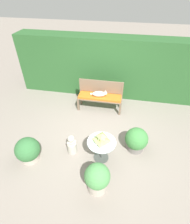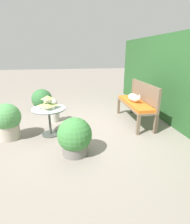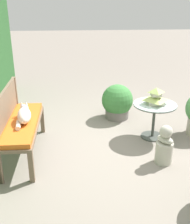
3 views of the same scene
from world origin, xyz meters
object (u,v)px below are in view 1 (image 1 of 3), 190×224
Objects in this scene: pagoda_birdhouse at (102,138)px; potted_plant_path_edge at (28,151)px; patio_table at (101,145)px; potted_plant_bench_right at (97,178)px; potted_plant_table_far at (136,140)px; cat at (99,94)px; garden_bust at (72,145)px; garden_bench at (100,98)px.

pagoda_birdhouse is 1.77m from potted_plant_path_edge.
patio_table is 1.74m from potted_plant_path_edge.
potted_plant_path_edge is (-1.70, -0.34, -0.16)m from patio_table.
potted_plant_bench_right is (0.04, -0.79, -0.31)m from pagoda_birdhouse.
potted_plant_table_far is at bearing 29.47° from pagoda_birdhouse.
pagoda_birdhouse reaches higher than cat.
cat is 0.99× the size of garden_bust.
potted_plant_path_edge reaches higher than garden_bench.
cat is at bearing 43.90° from garden_bust.
garden_bench is 2.56× the size of garden_bust.
garden_bench is 0.17m from cat.
potted_plant_bench_right reaches higher than garden_bust.
pagoda_birdhouse is 0.85m from potted_plant_bench_right.
potted_plant_path_edge is at bearing 165.65° from potted_plant_bench_right.
cat is 0.86× the size of potted_plant_table_far.
garden_bust is 0.78× the size of potted_plant_bench_right.
potted_plant_path_edge is (-1.74, 0.44, -0.08)m from potted_plant_bench_right.
garden_bench is 2.27× the size of potted_plant_path_edge.
potted_plant_table_far is at bearing -58.39° from cat.
garden_bench is 2.23× the size of potted_plant_table_far.
cat reaches higher than patio_table.
cat is 1.96m from pagoda_birdhouse.
potted_plant_table_far reaches higher than potted_plant_path_edge.
patio_table reaches higher than garden_bench.
potted_plant_path_edge is (-2.51, -0.80, -0.01)m from potted_plant_table_far.
pagoda_birdhouse reaches higher than garden_bust.
cat is 1.94m from garden_bust.
patio_table is at bearing -150.53° from potted_plant_table_far.
garden_bust is (-0.37, -1.87, -0.36)m from cat.
cat is at bearing -112.77° from garden_bench.
pagoda_birdhouse is (0.38, -1.92, 0.07)m from cat.
cat reaches higher than potted_plant_table_far.
garden_bust is 1.03m from potted_plant_path_edge.
patio_table is 1.07× the size of potted_plant_path_edge.
garden_bust is 0.89× the size of potted_plant_path_edge.
potted_plant_path_edge is (-1.32, -2.26, -0.32)m from cat.
potted_plant_bench_right is 1.79m from potted_plant_path_edge.
patio_table is 0.94m from potted_plant_table_far.
garden_bench is 2.78m from potted_plant_bench_right.
pagoda_birdhouse is 0.45× the size of potted_plant_bench_right.
potted_plant_bench_right is at bearing -121.75° from potted_plant_table_far.
cat is 1.91m from potted_plant_table_far.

